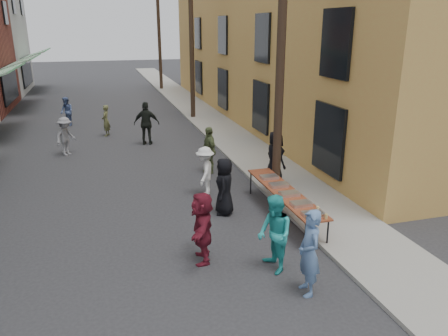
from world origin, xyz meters
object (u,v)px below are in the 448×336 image
utility_pole_far (159,32)px  guest_front_c (275,234)px  serving_table (284,192)px  guest_front_a (224,186)px  server (275,157)px  utility_pole_near (281,44)px  catering_tray_sausage (313,214)px  utility_pole_mid (191,35)px

utility_pole_far → guest_front_c: bearing=-93.7°
serving_table → guest_front_a: 1.65m
guest_front_c → server: (2.06, 4.90, 0.11)m
utility_pole_near → server: utility_pole_near is taller
catering_tray_sausage → guest_front_c: guest_front_c is taller
guest_front_c → utility_pole_mid: bearing=170.6°
catering_tray_sausage → server: (0.73, 4.07, 0.17)m
server → catering_tray_sausage: bearing=157.3°
catering_tray_sausage → server: 4.14m
utility_pole_near → guest_front_c: utility_pole_near is taller
server → guest_front_a: bearing=115.6°
utility_pole_mid → catering_tray_sausage: (-0.50, -15.42, -3.71)m
catering_tray_sausage → guest_front_a: size_ratio=0.31×
utility_pole_mid → utility_pole_far: 12.00m
utility_pole_mid → utility_pole_far: (0.00, 12.00, 0.00)m
serving_table → catering_tray_sausage: catering_tray_sausage is taller
serving_table → guest_front_c: 2.81m
utility_pole_mid → server: 11.89m
server → guest_front_c: bearing=144.7°
utility_pole_near → utility_pole_far: (0.00, 24.00, 0.00)m
catering_tray_sausage → guest_front_c: size_ratio=0.29×
utility_pole_mid → guest_front_a: 13.75m
utility_pole_near → serving_table: size_ratio=2.25×
utility_pole_mid → guest_front_a: utility_pole_mid is taller
utility_pole_far → catering_tray_sausage: size_ratio=18.00×
serving_table → utility_pole_near: bearing=74.2°
guest_front_a → guest_front_c: 3.15m
server → serving_table: bearing=150.7°
utility_pole_far → serving_table: utility_pole_far is taller
server → utility_pole_far: bearing=-12.0°
utility_pole_mid → guest_front_c: utility_pole_mid is taller
utility_pole_mid → serving_table: 14.29m
server → utility_pole_near: bearing=148.1°
utility_pole_mid → server: (0.23, -11.35, -3.54)m
utility_pole_far → catering_tray_sausage: 27.67m
utility_pole_near → utility_pole_mid: 12.00m
guest_front_a → server: server is taller
catering_tray_sausage → guest_front_a: guest_front_a is taller
utility_pole_far → server: size_ratio=5.25×
guest_front_c → guest_front_a: bearing=-179.8°
utility_pole_near → catering_tray_sausage: size_ratio=18.00×
guest_front_c → catering_tray_sausage: bearing=119.0°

